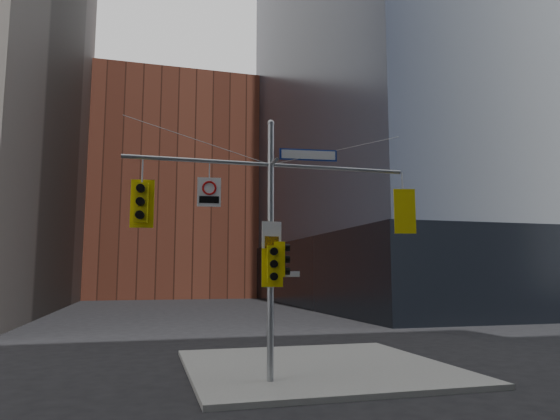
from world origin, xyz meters
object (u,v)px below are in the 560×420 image
traffic_light_west_arm (141,203)px  regulatory_sign_arm (209,191)px  traffic_light_east_arm (403,212)px  street_sign_blade (308,155)px  traffic_light_pole_side (282,259)px  traffic_light_pole_front (273,264)px  signal_assembly (271,221)px

traffic_light_west_arm → regulatory_sign_arm: bearing=6.2°
traffic_light_east_arm → street_sign_blade: 3.34m
traffic_light_pole_side → street_sign_blade: size_ratio=0.58×
traffic_light_pole_front → traffic_light_east_arm: bearing=11.2°
signal_assembly → regulatory_sign_arm: bearing=-179.3°
traffic_light_east_arm → regulatory_sign_arm: (-5.78, -0.02, 0.38)m
traffic_light_east_arm → traffic_light_pole_front: size_ratio=1.08×
signal_assembly → traffic_light_west_arm: bearing=179.8°
signal_assembly → regulatory_sign_arm: 1.87m
traffic_light_west_arm → regulatory_sign_arm: 1.78m
traffic_light_west_arm → traffic_light_east_arm: size_ratio=0.96×
regulatory_sign_arm → traffic_light_east_arm: bearing=5.6°
traffic_light_pole_side → street_sign_blade: street_sign_blade is taller
street_sign_blade → regulatory_sign_arm: bearing=-173.3°
traffic_light_west_arm → traffic_light_east_arm: traffic_light_east_arm is taller
traffic_light_east_arm → regulatory_sign_arm: 5.79m
signal_assembly → street_sign_blade: size_ratio=4.81×
traffic_light_east_arm → regulatory_sign_arm: size_ratio=1.68×
traffic_light_west_arm → traffic_light_east_arm: (7.53, -0.01, 0.00)m
signal_assembly → traffic_light_pole_front: bearing=-89.8°
traffic_light_pole_front → signal_assembly: bearing=97.6°
street_sign_blade → traffic_light_pole_front: bearing=-160.1°
traffic_light_pole_side → traffic_light_pole_front: bearing=138.2°
traffic_light_west_arm → street_sign_blade: bearing=7.1°
traffic_light_pole_front → regulatory_sign_arm: 2.60m
regulatory_sign_arm → traffic_light_west_arm: bearing=-175.7°
traffic_light_west_arm → regulatory_sign_arm: size_ratio=1.62×
traffic_light_west_arm → traffic_light_east_arm: 7.53m
traffic_light_east_arm → traffic_light_pole_front: (-4.07, -0.27, -1.57)m
traffic_light_east_arm → traffic_light_pole_front: bearing=18.3°
signal_assembly → street_sign_blade: bearing=0.2°
traffic_light_pole_side → traffic_light_pole_front: size_ratio=0.79×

